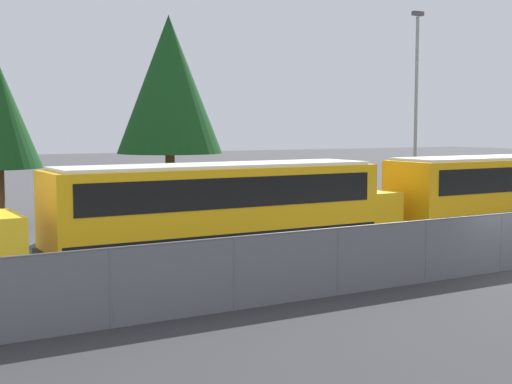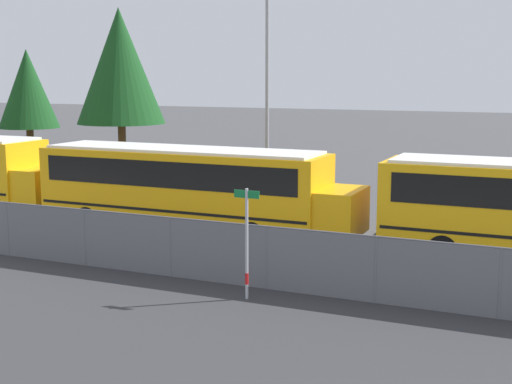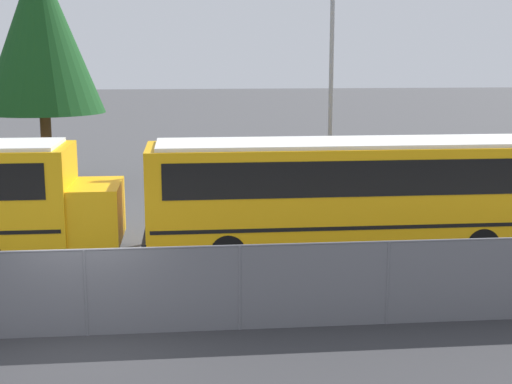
{
  "view_description": "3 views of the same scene",
  "coord_description": "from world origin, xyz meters",
  "px_view_note": "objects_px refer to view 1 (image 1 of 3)",
  "views": [
    {
      "loc": [
        -16.91,
        -14.53,
        4.33
      ],
      "look_at": [
        -4.73,
        6.46,
        2.11
      ],
      "focal_mm": 50.0,
      "sensor_mm": 36.0,
      "label": 1
    },
    {
      "loc": [
        19.39,
        -17.34,
        5.79
      ],
      "look_at": [
        9.18,
        5.87,
        1.62
      ],
      "focal_mm": 50.0,
      "sensor_mm": 36.0,
      "label": 2
    },
    {
      "loc": [
        1.97,
        -13.55,
        5.48
      ],
      "look_at": [
        3.85,
        4.94,
        1.86
      ],
      "focal_mm": 50.0,
      "sensor_mm": 36.0,
      "label": 3
    }
  ],
  "objects_px": {
    "light_pole": "(416,107)",
    "school_bus_2": "(225,203)",
    "school_bus_3": "(511,187)",
    "tree_0": "(169,85)"
  },
  "relations": [
    {
      "from": "school_bus_3",
      "to": "light_pole",
      "type": "height_order",
      "value": "light_pole"
    },
    {
      "from": "school_bus_2",
      "to": "tree_0",
      "type": "xyz_separation_m",
      "value": [
        2.62,
        10.57,
        4.41
      ]
    },
    {
      "from": "tree_0",
      "to": "school_bus_2",
      "type": "bearing_deg",
      "value": -103.95
    },
    {
      "from": "school_bus_3",
      "to": "school_bus_2",
      "type": "bearing_deg",
      "value": 178.16
    },
    {
      "from": "light_pole",
      "to": "school_bus_3",
      "type": "bearing_deg",
      "value": -94.58
    },
    {
      "from": "light_pole",
      "to": "tree_0",
      "type": "distance_m",
      "value": 11.9
    },
    {
      "from": "school_bus_3",
      "to": "tree_0",
      "type": "height_order",
      "value": "tree_0"
    },
    {
      "from": "light_pole",
      "to": "school_bus_2",
      "type": "bearing_deg",
      "value": -156.64
    },
    {
      "from": "tree_0",
      "to": "light_pole",
      "type": "bearing_deg",
      "value": -23.54
    },
    {
      "from": "school_bus_2",
      "to": "light_pole",
      "type": "bearing_deg",
      "value": 23.36
    }
  ]
}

